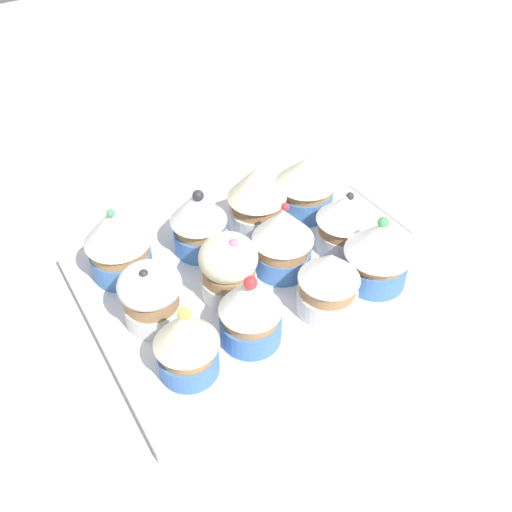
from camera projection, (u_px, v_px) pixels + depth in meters
ground_plane at (256, 296)px, 62.96cm from camera, size 180.00×180.00×3.00cm
baking_tray at (256, 282)px, 61.53cm from camera, size 32.72×25.71×1.20cm
cupcake_0 at (306, 184)px, 66.52cm from camera, size 6.61×6.61×7.06cm
cupcake_1 at (257, 197)px, 64.39cm from camera, size 6.29×6.29×7.66cm
cupcake_2 at (199, 220)px, 61.68cm from camera, size 5.81×5.81×7.75cm
cupcake_3 at (118, 241)px, 58.93cm from camera, size 6.51×6.51×8.25cm
cupcake_4 at (344, 221)px, 62.09cm from camera, size 5.76×5.76×7.00cm
cupcake_5 at (281, 237)px, 59.82cm from camera, size 6.14×6.14×7.68cm
cupcake_6 at (229, 268)px, 57.04cm from camera, size 5.56×5.56×7.39cm
cupcake_7 at (151, 295)px, 54.88cm from camera, size 5.81×5.81×6.62cm
cupcake_8 at (379, 251)px, 58.27cm from camera, size 6.73×6.73×7.71cm
cupcake_9 at (329, 282)px, 55.78cm from camera, size 5.73×5.73×6.93cm
cupcake_10 at (251, 309)px, 52.86cm from camera, size 5.64×5.64×8.09cm
cupcake_11 at (186, 343)px, 50.45cm from camera, size 5.57×5.57×7.37cm
napkin at (422, 188)px, 73.52cm from camera, size 14.16×11.52×0.60cm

